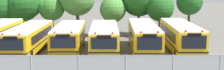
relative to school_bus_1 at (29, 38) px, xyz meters
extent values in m
plane|color=#595651|center=(5.46, 0.03, -1.37)|extent=(160.00, 160.00, 0.00)
cube|color=black|center=(-2.22, 0.48, 0.37)|extent=(0.24, 8.56, 0.76)
cylinder|color=black|center=(-2.30, 3.88, -0.87)|extent=(0.30, 1.01, 1.00)
cube|color=yellow|center=(0.00, 0.03, -0.02)|extent=(2.60, 10.35, 1.99)
cube|color=white|center=(0.00, 0.03, 1.04)|extent=(2.55, 10.15, 0.12)
cube|color=black|center=(-0.08, -5.20, -0.84)|extent=(2.49, 0.20, 0.36)
cube|color=black|center=(-0.08, -5.15, 0.34)|extent=(2.00, 0.09, 0.96)
cube|color=black|center=(1.25, 0.31, 0.30)|extent=(0.16, 8.05, 0.72)
cube|color=black|center=(-1.24, 0.35, 0.30)|extent=(0.16, 8.05, 0.72)
cube|color=black|center=(0.00, 0.03, -0.42)|extent=(2.63, 10.46, 0.10)
sphere|color=red|center=(0.59, -4.99, 1.14)|extent=(0.18, 0.18, 0.18)
sphere|color=red|center=(-0.75, -4.97, 1.14)|extent=(0.18, 0.18, 0.18)
cube|color=black|center=(-0.08, -5.16, 0.88)|extent=(1.10, 0.10, 0.24)
cylinder|color=black|center=(1.02, -3.75, -0.87)|extent=(0.30, 1.00, 1.00)
cylinder|color=black|center=(-1.14, -3.71, -0.87)|extent=(0.30, 1.00, 1.00)
cylinder|color=black|center=(1.13, 3.37, -0.87)|extent=(0.30, 1.00, 1.00)
cylinder|color=black|center=(-1.03, 3.40, -0.87)|extent=(0.30, 1.00, 1.00)
cube|color=#EAA80C|center=(3.79, 0.19, -0.01)|extent=(2.71, 9.15, 2.02)
cube|color=white|center=(3.79, 0.19, 1.06)|extent=(2.66, 8.96, 0.12)
cube|color=black|center=(3.90, -4.42, -0.84)|extent=(2.54, 0.22, 0.36)
cube|color=black|center=(3.90, -4.37, 0.36)|extent=(2.04, 0.11, 0.97)
cube|color=black|center=(5.04, 0.52, 0.32)|extent=(0.21, 7.09, 0.73)
cube|color=black|center=(2.51, 0.46, 0.32)|extent=(0.21, 7.09, 0.73)
cube|color=black|center=(3.79, 0.19, -0.41)|extent=(2.74, 9.24, 0.10)
sphere|color=red|center=(4.58, -4.19, 1.16)|extent=(0.18, 0.18, 0.18)
sphere|color=red|center=(3.21, -4.22, 1.16)|extent=(0.18, 0.18, 0.18)
cube|color=black|center=(3.90, -4.38, 0.90)|extent=(1.12, 0.11, 0.24)
cylinder|color=black|center=(4.97, -2.93, -0.87)|extent=(0.30, 1.01, 1.00)
cylinder|color=black|center=(2.76, -2.98, -0.87)|extent=(0.30, 1.01, 1.00)
cylinder|color=black|center=(4.82, 2.96, -0.87)|extent=(0.30, 1.01, 1.00)
cylinder|color=black|center=(2.61, 2.91, -0.87)|extent=(0.30, 1.01, 1.00)
cube|color=yellow|center=(7.14, 0.23, -0.02)|extent=(2.65, 9.81, 2.00)
cube|color=white|center=(7.14, 0.23, 1.04)|extent=(2.60, 9.61, 0.12)
cube|color=black|center=(7.20, -4.72, -0.84)|extent=(2.57, 0.20, 0.36)
cube|color=black|center=(7.20, -4.67, 0.34)|extent=(2.07, 0.09, 0.96)
cube|color=black|center=(8.41, 0.55, 0.30)|extent=(0.15, 7.62, 0.72)
cube|color=black|center=(5.85, 0.51, 0.30)|extent=(0.15, 7.62, 0.72)
cube|color=black|center=(7.14, 0.23, -0.42)|extent=(2.68, 9.90, 0.10)
sphere|color=red|center=(7.89, -4.49, 1.14)|extent=(0.18, 0.18, 0.18)
sphere|color=red|center=(6.51, -4.51, 1.14)|extent=(0.18, 0.18, 0.18)
cube|color=black|center=(7.20, -4.68, 0.88)|extent=(1.13, 0.10, 0.24)
cylinder|color=black|center=(8.30, -3.24, -0.87)|extent=(0.29, 1.00, 1.00)
cylinder|color=black|center=(6.06, -3.27, -0.87)|extent=(0.29, 1.00, 1.00)
cylinder|color=black|center=(8.21, 3.33, -0.87)|extent=(0.29, 1.00, 1.00)
cylinder|color=black|center=(5.97, 3.30, -0.87)|extent=(0.29, 1.00, 1.00)
cube|color=yellow|center=(10.83, -0.18, 0.08)|extent=(2.51, 10.39, 2.20)
cube|color=white|center=(10.83, -0.18, 1.24)|extent=(2.46, 10.18, 0.12)
cube|color=black|center=(10.75, -5.43, -0.84)|extent=(2.40, 0.20, 0.36)
cube|color=black|center=(10.76, -5.38, 0.48)|extent=(1.93, 0.09, 1.06)
cube|color=black|center=(12.04, 0.10, 0.43)|extent=(0.16, 8.08, 0.79)
cube|color=black|center=(9.64, 0.14, 0.43)|extent=(0.16, 8.08, 0.79)
cube|color=black|center=(10.83, -0.18, -0.36)|extent=(2.54, 10.50, 0.10)
sphere|color=red|center=(11.41, -5.22, 1.34)|extent=(0.18, 0.18, 0.18)
sphere|color=red|center=(10.11, -5.20, 1.34)|extent=(0.18, 0.18, 0.18)
cube|color=black|center=(10.75, -5.39, 1.08)|extent=(1.06, 0.10, 0.24)
cylinder|color=black|center=(11.81, -3.98, -0.87)|extent=(0.29, 1.00, 1.00)
cylinder|color=black|center=(9.74, -3.94, -0.87)|extent=(0.29, 1.00, 1.00)
cylinder|color=black|center=(11.92, 3.18, -0.87)|extent=(0.29, 1.00, 1.00)
cylinder|color=black|center=(9.85, 3.21, -0.87)|extent=(0.29, 1.00, 1.00)
cube|color=yellow|center=(14.40, 0.15, 0.08)|extent=(2.53, 10.24, 2.20)
cube|color=white|center=(14.40, 0.15, 1.24)|extent=(2.48, 10.04, 0.12)
cube|color=black|center=(14.32, -5.02, -0.84)|extent=(2.41, 0.20, 0.36)
cube|color=black|center=(14.32, -4.97, 0.48)|extent=(1.94, 0.09, 1.06)
cube|color=black|center=(15.60, 0.43, 0.43)|extent=(0.17, 7.96, 0.79)
cube|color=black|center=(13.21, 0.47, 0.43)|extent=(0.17, 7.96, 0.79)
cube|color=black|center=(14.40, 0.15, -0.36)|extent=(2.55, 10.34, 0.10)
sphere|color=red|center=(14.97, -4.81, 1.34)|extent=(0.18, 0.18, 0.18)
sphere|color=red|center=(13.67, -4.79, 1.34)|extent=(0.18, 0.18, 0.18)
cube|color=black|center=(14.32, -4.98, 1.08)|extent=(1.06, 0.10, 0.24)
cylinder|color=black|center=(15.38, -3.57, -0.87)|extent=(0.30, 1.00, 1.00)
cylinder|color=black|center=(13.30, -3.53, -0.87)|extent=(0.30, 1.00, 1.00)
cylinder|color=black|center=(15.49, 3.43, -0.87)|extent=(0.30, 1.00, 1.00)
cylinder|color=black|center=(13.41, 3.47, -0.87)|extent=(0.30, 1.00, 1.00)
cylinder|color=#4C3823|center=(-3.51, 10.12, -0.22)|extent=(0.38, 0.38, 2.30)
sphere|color=#1E561E|center=(-3.51, 10.12, 2.84)|extent=(5.08, 5.08, 5.08)
sphere|color=#1E561E|center=(-2.96, 9.99, 2.61)|extent=(4.04, 4.04, 4.04)
cylinder|color=#4C3823|center=(0.25, 10.33, -0.28)|extent=(0.33, 0.33, 2.17)
sphere|color=#387A2D|center=(0.25, 10.33, 2.06)|extent=(3.35, 3.35, 3.35)
sphere|color=#387A2D|center=(-0.41, 9.95, 2.21)|extent=(2.17, 2.17, 2.17)
cylinder|color=#4C3823|center=(3.55, 10.19, 0.12)|extent=(0.41, 0.41, 2.98)
cylinder|color=#4C3823|center=(8.04, 8.65, -0.30)|extent=(0.31, 0.31, 2.14)
sphere|color=#478438|center=(8.04, 8.65, 1.98)|extent=(3.22, 3.22, 3.22)
sphere|color=#478438|center=(8.32, 8.98, 1.97)|extent=(1.82, 1.82, 1.82)
cylinder|color=#4C3823|center=(11.28, 9.48, 0.12)|extent=(0.31, 0.31, 2.97)
cylinder|color=#4C3823|center=(13.70, 7.89, -0.18)|extent=(0.37, 0.37, 2.37)
sphere|color=#1E561E|center=(13.70, 7.89, 2.26)|extent=(3.34, 3.34, 3.34)
sphere|color=#1E561E|center=(13.77, 7.97, 2.25)|extent=(2.24, 2.24, 2.24)
cylinder|color=#4C3823|center=(17.48, 9.08, 0.13)|extent=(0.29, 0.29, 3.01)
sphere|color=#1E561E|center=(17.48, 9.08, 2.84)|extent=(3.20, 3.20, 3.20)
sphere|color=#1E561E|center=(17.87, 8.86, 3.01)|extent=(2.43, 2.43, 2.43)
cylinder|color=#9EA0A3|center=(2.63, -9.47, -0.42)|extent=(0.07, 0.07, 1.89)
cylinder|color=#9EA0A3|center=(5.67, -9.47, -0.42)|extent=(0.07, 0.07, 1.89)
cylinder|color=#9EA0A3|center=(8.71, -9.47, -0.42)|extent=(0.07, 0.07, 1.89)
cylinder|color=#9EA0A3|center=(11.75, -9.47, -0.42)|extent=(0.07, 0.07, 1.89)
cylinder|color=#9EA0A3|center=(14.79, -9.47, -0.42)|extent=(0.07, 0.07, 1.89)
cube|color=#ADB2B7|center=(5.67, -9.47, -0.42)|extent=(24.34, 0.02, 1.85)
cylinder|color=#9EA0A3|center=(5.67, -9.47, 0.49)|extent=(24.34, 0.04, 0.04)
camera|label=1|loc=(7.69, -28.42, 4.95)|focal=48.73mm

